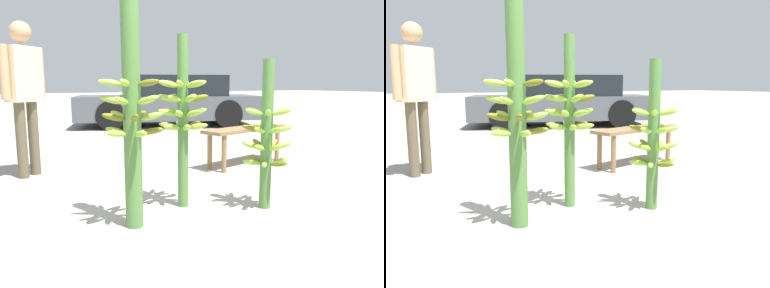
# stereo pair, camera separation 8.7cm
# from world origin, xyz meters

# --- Properties ---
(ground_plane) EXTENTS (80.00, 80.00, 0.00)m
(ground_plane) POSITION_xyz_m (0.00, 0.00, 0.00)
(ground_plane) COLOR #9E998E
(banana_stalk_left) EXTENTS (0.46, 0.47, 1.74)m
(banana_stalk_left) POSITION_xyz_m (-0.59, 0.20, 0.87)
(banana_stalk_left) COLOR #4C7A38
(banana_stalk_left) RESTS_ON ground_plane
(banana_stalk_center) EXTENTS (0.44, 0.44, 1.46)m
(banana_stalk_center) POSITION_xyz_m (-0.06, 0.45, 0.80)
(banana_stalk_center) COLOR #4C7A38
(banana_stalk_center) RESTS_ON ground_plane
(banana_stalk_right) EXTENTS (0.42, 0.42, 1.25)m
(banana_stalk_right) POSITION_xyz_m (0.54, 0.08, 0.62)
(banana_stalk_right) COLOR #4C7A38
(banana_stalk_right) RESTS_ON ground_plane
(vendor_person) EXTENTS (0.52, 0.47, 1.73)m
(vendor_person) POSITION_xyz_m (-1.14, 2.23, 1.04)
(vendor_person) COLOR brown
(vendor_person) RESTS_ON ground_plane
(market_bench) EXTENTS (1.37, 0.66, 0.49)m
(market_bench) POSITION_xyz_m (1.42, 1.57, 0.41)
(market_bench) COLOR olive
(market_bench) RESTS_ON ground_plane
(parked_car) EXTENTS (4.73, 3.07, 1.25)m
(parked_car) POSITION_xyz_m (2.48, 6.24, 0.62)
(parked_car) COLOR #4C5156
(parked_car) RESTS_ON ground_plane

